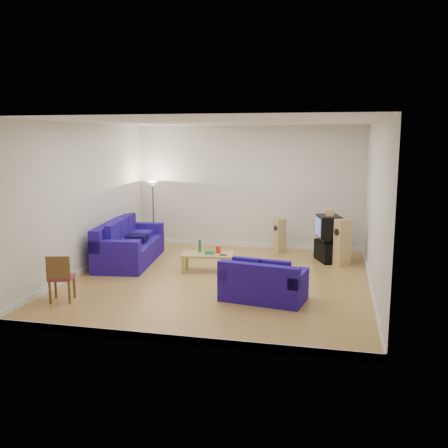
% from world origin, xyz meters
% --- Properties ---
extents(room, '(6.01, 6.51, 3.21)m').
position_xyz_m(room, '(0.00, 0.00, 1.54)').
color(room, olive).
rests_on(room, ground).
extents(sofa_three_seat, '(1.37, 2.59, 0.96)m').
position_xyz_m(sofa_three_seat, '(-2.45, 0.97, 0.36)').
color(sofa_three_seat, '#150470').
rests_on(sofa_three_seat, ground).
extents(sofa_loveseat, '(1.58, 1.05, 0.73)m').
position_xyz_m(sofa_loveseat, '(1.05, -1.10, 0.28)').
color(sofa_loveseat, '#150470').
rests_on(sofa_loveseat, ground).
extents(coffee_table, '(1.17, 0.68, 0.41)m').
position_xyz_m(coffee_table, '(-0.40, 0.56, 0.35)').
color(coffee_table, tan).
rests_on(coffee_table, ground).
extents(bottle, '(0.09, 0.09, 0.27)m').
position_xyz_m(bottle, '(-0.60, 0.64, 0.54)').
color(bottle, '#197233').
rests_on(bottle, coffee_table).
extents(tissue_box, '(0.20, 0.11, 0.08)m').
position_xyz_m(tissue_box, '(-0.34, 0.51, 0.45)').
color(tissue_box, green).
rests_on(tissue_box, coffee_table).
extents(red_canister, '(0.13, 0.13, 0.15)m').
position_xyz_m(red_canister, '(-0.19, 0.66, 0.48)').
color(red_canister, red).
rests_on(red_canister, coffee_table).
extents(remote, '(0.15, 0.07, 0.02)m').
position_xyz_m(remote, '(-0.03, 0.48, 0.41)').
color(remote, black).
rests_on(remote, coffee_table).
extents(tv_stand, '(0.69, 0.88, 0.48)m').
position_xyz_m(tv_stand, '(2.13, 2.11, 0.24)').
color(tv_stand, black).
rests_on(tv_stand, ground).
extents(av_receiver, '(0.48, 0.54, 0.11)m').
position_xyz_m(av_receiver, '(2.16, 2.07, 0.53)').
color(av_receiver, black).
rests_on(av_receiver, tv_stand).
extents(television, '(0.64, 0.76, 0.51)m').
position_xyz_m(television, '(2.13, 2.06, 0.84)').
color(television, black).
rests_on(television, av_receiver).
extents(centre_speaker, '(0.20, 0.45, 0.15)m').
position_xyz_m(centre_speaker, '(2.14, 2.17, 1.17)').
color(centre_speaker, '#D5B573').
rests_on(centre_speaker, television).
extents(speaker_left, '(0.33, 0.33, 0.88)m').
position_xyz_m(speaker_left, '(0.92, 2.70, 0.44)').
color(speaker_left, '#D5B573').
rests_on(speaker_left, ground).
extents(speaker_right, '(0.40, 0.39, 1.08)m').
position_xyz_m(speaker_right, '(2.45, 1.72, 0.54)').
color(speaker_right, '#D5B573').
rests_on(speaker_right, ground).
extents(floor_lamp, '(0.30, 0.30, 1.75)m').
position_xyz_m(floor_lamp, '(-2.45, 2.70, 1.44)').
color(floor_lamp, black).
rests_on(floor_lamp, ground).
extents(dining_chair, '(0.50, 0.50, 0.86)m').
position_xyz_m(dining_chair, '(-2.43, -1.97, 0.48)').
color(dining_chair, brown).
rests_on(dining_chair, ground).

